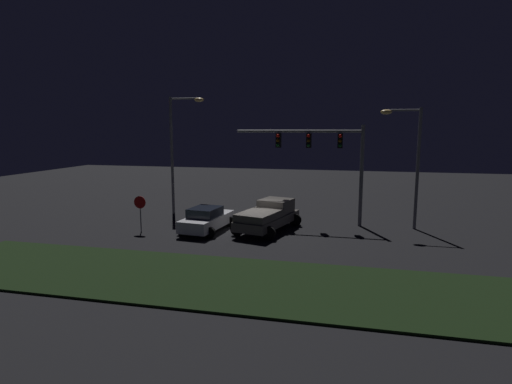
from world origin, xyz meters
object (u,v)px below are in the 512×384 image
at_px(car_sedan, 207,219).
at_px(street_lamp_left, 178,142).
at_px(stop_sign, 140,207).
at_px(traffic_signal_gantry, 323,150).
at_px(street_lamp_right, 410,153).
at_px(pickup_truck, 269,214).

relative_size(car_sedan, street_lamp_left, 0.54).
xyz_separation_m(street_lamp_left, stop_sign, (-0.10, -5.64, -3.78)).
bearing_deg(traffic_signal_gantry, street_lamp_left, 175.06).
distance_m(car_sedan, traffic_signal_gantry, 8.71).
distance_m(traffic_signal_gantry, street_lamp_left, 10.55).
xyz_separation_m(traffic_signal_gantry, street_lamp_right, (5.29, -0.05, -0.12)).
relative_size(traffic_signal_gantry, street_lamp_right, 1.10).
relative_size(pickup_truck, traffic_signal_gantry, 0.69).
bearing_deg(street_lamp_right, pickup_truck, -163.79).
distance_m(pickup_truck, stop_sign, 7.87).
bearing_deg(street_lamp_left, pickup_truck, -24.53).
bearing_deg(street_lamp_right, car_sedan, -163.70).
distance_m(street_lamp_left, stop_sign, 6.79).
height_order(car_sedan, street_lamp_right, street_lamp_right).
bearing_deg(stop_sign, traffic_signal_gantry, 24.08).
bearing_deg(street_lamp_right, stop_sign, -163.54).
xyz_separation_m(car_sedan, street_lamp_left, (-3.73, 4.48, 4.60)).
bearing_deg(car_sedan, street_lamp_left, 46.46).
height_order(traffic_signal_gantry, street_lamp_left, street_lamp_left).
height_order(pickup_truck, street_lamp_left, street_lamp_left).
distance_m(car_sedan, stop_sign, 4.09).
xyz_separation_m(pickup_truck, traffic_signal_gantry, (3.08, 2.48, 3.90)).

